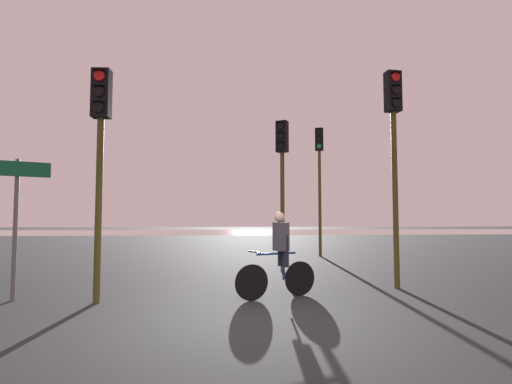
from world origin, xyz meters
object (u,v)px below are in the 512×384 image
(traffic_light_near_left, at_px, (100,138))
(direction_sign_post, at_px, (16,207))
(traffic_light_center, at_px, (282,166))
(cyclist, at_px, (279,254))
(traffic_light_near_right, at_px, (394,137))
(traffic_light_far_right, at_px, (319,168))

(traffic_light_near_left, height_order, direction_sign_post, traffic_light_near_left)
(traffic_light_center, relative_size, direction_sign_post, 1.65)
(traffic_light_center, xyz_separation_m, cyclist, (-0.59, -3.64, -2.16))
(traffic_light_near_left, bearing_deg, traffic_light_near_right, -167.40)
(traffic_light_center, bearing_deg, traffic_light_far_right, -87.98)
(direction_sign_post, bearing_deg, traffic_light_near_left, 144.75)
(traffic_light_center, bearing_deg, traffic_light_near_right, 154.62)
(traffic_light_near_right, distance_m, traffic_light_near_left, 6.06)
(traffic_light_center, bearing_deg, cyclist, 109.07)
(traffic_light_far_right, bearing_deg, cyclist, 87.97)
(traffic_light_center, relative_size, cyclist, 2.64)
(traffic_light_near_left, relative_size, direction_sign_post, 1.63)
(cyclist, bearing_deg, direction_sign_post, 65.84)
(traffic_light_near_left, bearing_deg, cyclist, -173.72)
(traffic_light_near_right, distance_m, direction_sign_post, 7.73)
(traffic_light_far_right, height_order, cyclist, traffic_light_far_right)
(traffic_light_far_right, distance_m, traffic_light_near_left, 10.13)
(cyclist, bearing_deg, traffic_light_near_left, 70.39)
(traffic_light_far_right, height_order, traffic_light_near_left, traffic_light_far_right)
(direction_sign_post, xyz_separation_m, cyclist, (4.87, -0.09, -0.88))
(traffic_light_near_left, xyz_separation_m, direction_sign_post, (-1.57, 0.29, -1.25))
(direction_sign_post, height_order, cyclist, direction_sign_post)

